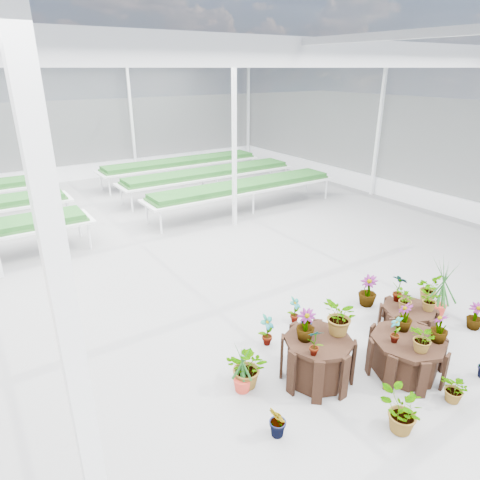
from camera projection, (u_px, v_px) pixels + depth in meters
ground_plane at (215, 319)px, 7.68m from camera, size 24.00×24.00×0.00m
greenhouse_shell at (212, 199)px, 6.84m from camera, size 18.00×24.00×4.50m
steel_frame at (212, 199)px, 6.84m from camera, size 18.00×24.00×4.50m
nursery_benches at (96, 200)px, 13.09m from camera, size 16.00×7.00×0.84m
plinth_tall at (317, 359)px, 6.08m from camera, size 1.07×1.07×0.69m
plinth_mid at (406, 356)px, 6.25m from camera, size 1.34×1.34×0.58m
plinth_low at (408, 318)px, 7.34m from camera, size 0.94×0.94×0.41m
nursery_plants at (368, 330)px, 6.51m from camera, size 4.93×3.06×1.25m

